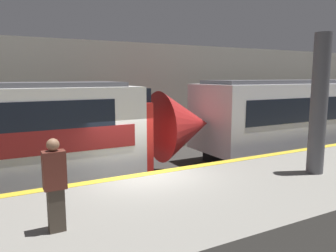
{
  "coord_description": "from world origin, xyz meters",
  "views": [
    {
      "loc": [
        -3.64,
        -8.21,
        3.81
      ],
      "look_at": [
        1.38,
        1.07,
        2.22
      ],
      "focal_mm": 35.0,
      "sensor_mm": 36.0,
      "label": 1
    }
  ],
  "objects": [
    {
      "name": "platform",
      "position": [
        0.0,
        -2.13,
        0.56
      ],
      "size": [
        40.0,
        4.27,
        1.13
      ],
      "color": "gray",
      "rests_on": "ground"
    },
    {
      "name": "station_rear_barrier",
      "position": [
        0.0,
        6.94,
        2.73
      ],
      "size": [
        50.0,
        0.15,
        5.47
      ],
      "color": "#B2AD9E",
      "rests_on": "ground"
    },
    {
      "name": "person_waiting",
      "position": [
        -2.77,
        -2.49,
        1.99
      ],
      "size": [
        0.38,
        0.24,
        1.66
      ],
      "color": "#473D33",
      "rests_on": "platform"
    },
    {
      "name": "train_modern",
      "position": [
        11.72,
        2.66,
        1.88
      ],
      "size": [
        19.08,
        3.1,
        3.66
      ],
      "color": "black",
      "rests_on": "ground"
    },
    {
      "name": "ground_plane",
      "position": [
        0.0,
        0.0,
        0.0
      ],
      "size": [
        120.0,
        120.0,
        0.0
      ],
      "primitive_type": "plane",
      "color": "#33302D"
    },
    {
      "name": "support_pillar_near",
      "position": [
        4.29,
        -2.28,
        3.05
      ],
      "size": [
        0.45,
        0.45,
        3.87
      ],
      "color": "#56565B",
      "rests_on": "platform"
    }
  ]
}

